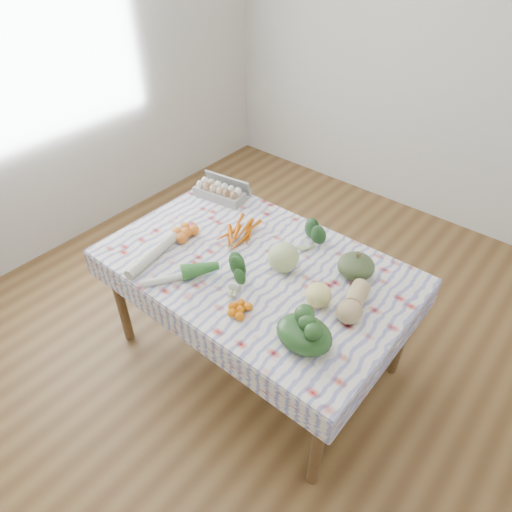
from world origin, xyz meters
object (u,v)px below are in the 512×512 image
(egg_carton, at_px, (219,193))
(cabbage, at_px, (283,257))
(grapefruit, at_px, (318,295))
(butternut_squash, at_px, (354,301))
(dining_table, at_px, (256,276))
(kabocha_squash, at_px, (356,266))

(egg_carton, height_order, cabbage, cabbage)
(grapefruit, bearing_deg, butternut_squash, 27.25)
(egg_carton, bearing_deg, cabbage, -30.26)
(egg_carton, height_order, butternut_squash, butternut_squash)
(egg_carton, height_order, grapefruit, grapefruit)
(egg_carton, bearing_deg, dining_table, -39.03)
(egg_carton, relative_size, butternut_squash, 1.29)
(dining_table, distance_m, kabocha_squash, 0.55)
(egg_carton, xyz_separation_m, kabocha_squash, (1.07, -0.09, 0.02))
(kabocha_squash, xyz_separation_m, cabbage, (-0.32, -0.20, 0.02))
(kabocha_squash, relative_size, cabbage, 1.17)
(kabocha_squash, xyz_separation_m, butternut_squash, (0.12, -0.23, -0.00))
(butternut_squash, bearing_deg, cabbage, 163.90)
(kabocha_squash, height_order, butternut_squash, kabocha_squash)
(cabbage, relative_size, grapefruit, 1.30)
(cabbage, height_order, grapefruit, cabbage)
(dining_table, relative_size, cabbage, 9.66)
(kabocha_squash, height_order, cabbage, cabbage)
(kabocha_squash, distance_m, butternut_squash, 0.26)
(egg_carton, xyz_separation_m, grapefruit, (1.04, -0.40, 0.02))
(egg_carton, xyz_separation_m, cabbage, (0.75, -0.30, 0.04))
(dining_table, bearing_deg, egg_carton, 149.63)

